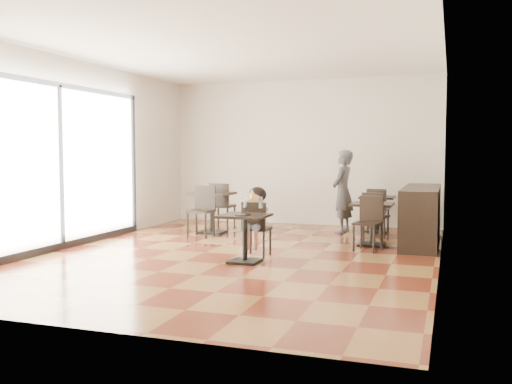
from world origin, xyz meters
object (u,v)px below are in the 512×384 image
at_px(child_table, 245,238).
at_px(chair_left_a, 223,206).
at_px(child, 257,222).
at_px(chair_back_a, 378,209).
at_px(chair_mid_a, 376,217).
at_px(child_chair, 257,229).
at_px(adult_patron, 343,191).
at_px(chair_mid_b, 367,224).
at_px(cafe_table_back, 377,214).
at_px(chair_left_b, 201,212).
at_px(cafe_table_mid, 372,224).
at_px(chair_back_b, 374,213).
at_px(cafe_table_left, 212,213).

relative_size(child_table, chair_left_a, 0.73).
distance_m(child, chair_back_a, 3.80).
bearing_deg(chair_mid_a, child_chair, 65.79).
height_order(child_table, child_chair, child_chair).
relative_size(child_chair, adult_patron, 0.52).
bearing_deg(chair_mid_a, child_table, 71.89).
bearing_deg(child_chair, chair_back_a, -112.12).
height_order(chair_mid_b, chair_back_a, chair_mid_b).
xyz_separation_m(chair_mid_a, chair_back_a, (-0.13, 1.42, -0.01)).
xyz_separation_m(cafe_table_back, chair_left_b, (-3.08, -1.82, 0.13)).
height_order(cafe_table_mid, cafe_table_back, cafe_table_mid).
height_order(chair_mid_b, chair_back_b, chair_mid_b).
distance_m(chair_mid_b, chair_left_a, 3.59).
distance_m(cafe_table_left, chair_mid_b, 3.37).
height_order(cafe_table_mid, chair_left_b, chair_left_b).
distance_m(child_chair, cafe_table_mid, 2.20).
distance_m(child_table, cafe_table_back, 4.14).
height_order(cafe_table_left, chair_mid_b, chair_mid_b).
bearing_deg(child_table, chair_mid_a, 59.60).
height_order(adult_patron, cafe_table_back, adult_patron).
bearing_deg(cafe_table_mid, chair_mid_b, -90.00).
xyz_separation_m(cafe_table_left, chair_mid_b, (3.20, -1.06, 0.04)).
xyz_separation_m(child_table, adult_patron, (0.78, 3.59, 0.47)).
bearing_deg(chair_left_a, chair_back_b, -175.42).
xyz_separation_m(adult_patron, chair_left_b, (-2.43, -1.52, -0.34)).
height_order(cafe_table_left, chair_back_b, chair_back_b).
height_order(adult_patron, chair_back_a, adult_patron).
bearing_deg(chair_mid_b, chair_left_b, -176.84).
bearing_deg(cafe_table_left, child_chair, -51.53).
xyz_separation_m(child_chair, cafe_table_mid, (1.56, 1.55, -0.06)).
bearing_deg(cafe_table_left, cafe_table_mid, -9.13).
distance_m(chair_left_b, chair_back_a, 3.67).
bearing_deg(chair_left_a, adult_patron, -168.77).
bearing_deg(chair_mid_a, chair_back_b, -67.22).
bearing_deg(chair_left_b, cafe_table_back, 32.05).
bearing_deg(chair_mid_b, cafe_table_mid, 102.29).
bearing_deg(cafe_table_mid, chair_left_b, -179.36).
xyz_separation_m(child_chair, child, (0.00, 0.00, 0.11)).
height_order(adult_patron, chair_mid_a, adult_patron).
distance_m(chair_mid_b, chair_back_a, 2.52).
xyz_separation_m(cafe_table_left, chair_left_a, (0.00, 0.55, 0.08)).
height_order(chair_left_a, chair_left_b, same).
bearing_deg(chair_back_b, chair_left_b, -149.62).
relative_size(child_table, adult_patron, 0.43).
bearing_deg(cafe_table_left, chair_left_b, -90.00).
bearing_deg(chair_back_a, chair_left_b, 41.05).
bearing_deg(chair_left_b, cafe_table_mid, 2.11).
relative_size(chair_mid_b, chair_back_b, 1.03).
xyz_separation_m(child, cafe_table_left, (-1.64, 2.07, -0.13)).
distance_m(child_chair, cafe_table_back, 3.63).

